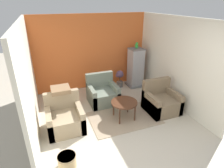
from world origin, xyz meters
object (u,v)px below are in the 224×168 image
armchair_left (65,118)px  potted_plant (120,77)px  coffee_table (124,103)px  wicker_basket (67,161)px  armchair_right (161,102)px  armchair_middle (103,94)px  birdcage (135,68)px  parrot (137,46)px

armchair_left → potted_plant: (2.12, 1.71, 0.08)m
coffee_table → armchair_left: armchair_left is taller
potted_plant → wicker_basket: (-2.26, -2.88, -0.21)m
potted_plant → armchair_right: bearing=-77.0°
armchair_right → potted_plant: armchair_right is taller
coffee_table → armchair_right: bearing=-1.3°
armchair_middle → wicker_basket: size_ratio=2.47×
armchair_right → potted_plant: 1.90m
armchair_right → birdcage: (0.13, 1.78, 0.38)m
armchair_right → birdcage: 1.82m
armchair_right → armchair_middle: same height
armchair_middle → wicker_basket: 2.46m
parrot → potted_plant: 1.22m
parrot → armchair_left: bearing=-148.5°
armchair_right → coffee_table: bearing=178.7°
armchair_right → birdcage: size_ratio=0.63×
birdcage → wicker_basket: 4.01m
wicker_basket → armchair_middle: bearing=56.5°
potted_plant → birdcage: bearing=-7.7°
coffee_table → armchair_right: size_ratio=0.79×
coffee_table → wicker_basket: coffee_table is taller
potted_plant → parrot: bearing=-7.5°
armchair_left → potted_plant: armchair_left is taller
birdcage → potted_plant: size_ratio=2.23×
armchair_middle → parrot: parrot is taller
potted_plant → wicker_basket: 3.67m
armchair_left → birdcage: birdcage is taller
armchair_right → potted_plant: (-0.43, 1.85, 0.08)m
potted_plant → armchair_left: bearing=-141.0°
birdcage → parrot: size_ratio=6.13×
parrot → birdcage: bearing=-90.0°
potted_plant → wicker_basket: size_ratio=1.76×
armchair_left → armchair_right: bearing=-3.2°
armchair_right → parrot: 2.13m
armchair_right → birdcage: bearing=85.9°
coffee_table → armchair_middle: 1.03m
parrot → wicker_basket: parrot is taller
birdcage → parrot: (0.00, 0.00, 0.78)m
armchair_left → armchair_middle: same height
armchair_middle → coffee_table: bearing=-76.1°
coffee_table → birdcage: birdcage is taller
birdcage → armchair_left: bearing=-148.5°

